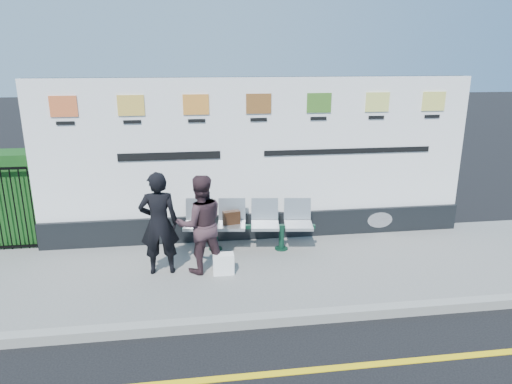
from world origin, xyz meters
TOP-DOWN VIEW (x-y plane):
  - ground at (0.00, 0.00)m, footprint 80.00×80.00m
  - pavement at (0.00, 2.50)m, footprint 14.00×3.00m
  - kerb at (0.00, 1.00)m, footprint 14.00×0.18m
  - yellow_line at (0.00, 0.00)m, footprint 14.00×0.10m
  - billboard at (0.50, 3.85)m, footprint 8.00×0.30m
  - bench at (0.24, 3.26)m, footprint 2.34×0.89m
  - woman_left at (-1.26, 2.56)m, footprint 0.62×0.41m
  - woman_right at (-0.61, 2.52)m, footprint 0.88×0.74m
  - handbag_brown at (-0.05, 3.30)m, footprint 0.32×0.18m
  - carrier_bag_white at (-0.27, 2.36)m, footprint 0.33×0.20m

SIDE VIEW (x-z plane):
  - ground at x=0.00m, z-range 0.00..0.00m
  - yellow_line at x=0.00m, z-range 0.00..0.01m
  - pavement at x=0.00m, z-range 0.00..0.12m
  - kerb at x=0.00m, z-range 0.00..0.14m
  - carrier_bag_white at x=-0.27m, z-range 0.12..0.45m
  - bench at x=0.24m, z-range 0.12..0.61m
  - handbag_brown at x=-0.05m, z-range 0.61..0.84m
  - woman_right at x=-0.61m, z-range 0.12..1.72m
  - woman_left at x=-1.26m, z-range 0.12..1.79m
  - billboard at x=0.50m, z-range -0.08..2.92m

